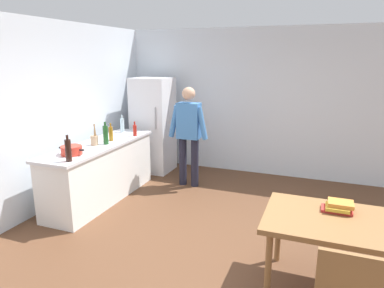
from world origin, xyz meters
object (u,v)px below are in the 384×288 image
(cooking_pot, at_px, (72,150))
(bottle_wine_dark, at_px, (68,150))
(person, at_px, (189,130))
(utensil_jar, at_px, (94,140))
(refrigerator, at_px, (153,125))
(book_stack, at_px, (338,207))
(bottle_sauce_red, at_px, (135,130))
(bottle_wine_green, at_px, (106,135))
(bottle_water_clear, at_px, (122,125))
(dining_table, at_px, (343,228))
(bottle_oil_amber, at_px, (111,133))

(cooking_pot, bearing_deg, bottle_wine_dark, -56.35)
(person, height_order, utensil_jar, person)
(refrigerator, relative_size, book_stack, 6.33)
(person, xyz_separation_m, bottle_sauce_red, (-0.81, -0.39, 0.02))
(bottle_wine_green, bearing_deg, cooking_pot, -98.52)
(person, height_order, cooking_pot, person)
(refrigerator, relative_size, person, 1.06)
(person, height_order, book_stack, person)
(cooking_pot, xyz_separation_m, bottle_sauce_red, (0.22, 1.30, 0.04))
(utensil_jar, distance_m, book_stack, 3.46)
(bottle_wine_dark, relative_size, book_stack, 1.20)
(refrigerator, height_order, bottle_wine_green, refrigerator)
(utensil_jar, bearing_deg, bottle_water_clear, 96.43)
(person, bearing_deg, bottle_sauce_red, -154.44)
(bottle_water_clear, relative_size, bottle_sauce_red, 1.25)
(bottle_sauce_red, bearing_deg, bottle_wine_green, -100.36)
(utensil_jar, relative_size, bottle_sauce_red, 1.33)
(refrigerator, height_order, cooking_pot, refrigerator)
(dining_table, xyz_separation_m, book_stack, (-0.05, 0.18, 0.12))
(person, xyz_separation_m, bottle_oil_amber, (-0.98, -0.83, 0.04))
(person, distance_m, book_stack, 3.03)
(dining_table, distance_m, book_stack, 0.23)
(utensil_jar, height_order, bottle_sauce_red, utensil_jar)
(dining_table, bearing_deg, cooking_pot, 172.30)
(cooking_pot, bearing_deg, book_stack, -4.70)
(person, height_order, bottle_water_clear, person)
(refrigerator, relative_size, dining_table, 1.29)
(refrigerator, xyz_separation_m, bottle_sauce_red, (0.14, -0.94, 0.10))
(dining_table, relative_size, cooking_pot, 3.50)
(bottle_wine_dark, bearing_deg, bottle_water_clear, 100.07)
(dining_table, height_order, cooking_pot, cooking_pot)
(bottle_wine_dark, bearing_deg, book_stack, -0.18)
(refrigerator, xyz_separation_m, bottle_oil_amber, (-0.03, -1.38, 0.12))
(bottle_wine_green, relative_size, bottle_sauce_red, 1.42)
(dining_table, xyz_separation_m, bottle_wine_green, (-3.28, 1.11, 0.37))
(utensil_jar, height_order, bottle_oil_amber, utensil_jar)
(utensil_jar, relative_size, bottle_oil_amber, 1.14)
(cooking_pot, height_order, bottle_wine_dark, bottle_wine_dark)
(person, relative_size, book_stack, 5.98)
(bottle_sauce_red, bearing_deg, bottle_water_clear, 153.66)
(utensil_jar, bearing_deg, dining_table, -16.30)
(bottle_oil_amber, bearing_deg, person, 40.09)
(refrigerator, distance_m, person, 1.10)
(refrigerator, height_order, bottle_oil_amber, refrigerator)
(bottle_sauce_red, bearing_deg, person, 25.56)
(bottle_oil_amber, xyz_separation_m, bottle_water_clear, (-0.18, 0.61, 0.01))
(bottle_oil_amber, relative_size, bottle_wine_green, 0.82)
(utensil_jar, distance_m, bottle_oil_amber, 0.34)
(utensil_jar, xyz_separation_m, bottle_wine_green, (0.13, 0.11, 0.07))
(book_stack, bearing_deg, refrigerator, 142.26)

